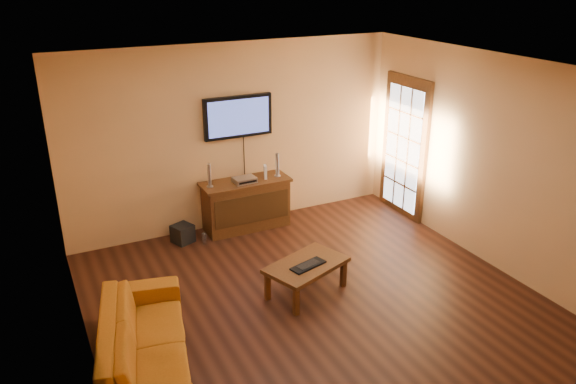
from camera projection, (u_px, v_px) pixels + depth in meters
ground_plane at (317, 302)px, 6.57m from camera, size 5.00×5.00×0.00m
room_walls at (293, 150)px, 6.45m from camera, size 5.00×5.00×5.00m
french_door at (404, 149)px, 8.59m from camera, size 0.07×1.02×2.22m
media_console at (246, 204)px, 8.31m from camera, size 1.31×0.50×0.75m
television at (238, 117)px, 8.00m from camera, size 1.02×0.08×0.60m
coffee_table at (306, 267)px, 6.64m from camera, size 1.10×0.87×0.40m
sofa at (143, 335)px, 5.34m from camera, size 1.00×2.11×0.79m
speaker_left at (209, 176)px, 7.89m from camera, size 0.09×0.09×0.34m
speaker_right at (277, 166)px, 8.29m from camera, size 0.10×0.10×0.36m
av_receiver at (245, 180)px, 8.11m from camera, size 0.33×0.24×0.07m
game_console at (265, 172)px, 8.24m from camera, size 0.08×0.15×0.19m
subwoofer at (183, 234)px, 7.95m from camera, size 0.34×0.34×0.26m
bottle at (204, 238)px, 7.91m from camera, size 0.06×0.06×0.18m
keyboard at (308, 265)px, 6.55m from camera, size 0.47×0.28×0.03m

